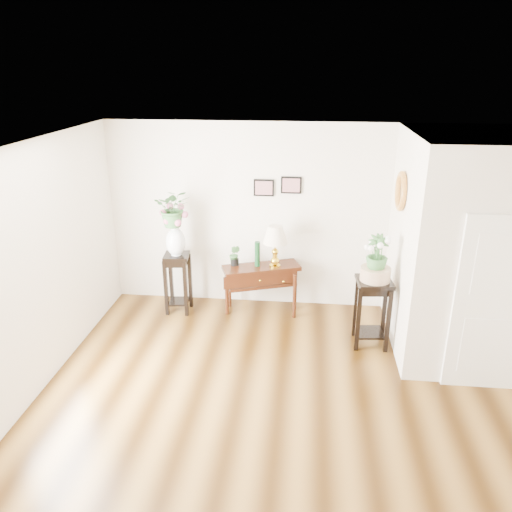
# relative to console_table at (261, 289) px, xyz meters

# --- Properties ---
(floor) EXTENTS (6.00, 5.50, 0.02)m
(floor) POSITION_rel_console_table_xyz_m (0.65, -2.37, -0.38)
(floor) COLOR brown
(floor) RESTS_ON ground
(ceiling) EXTENTS (6.00, 5.50, 0.02)m
(ceiling) POSITION_rel_console_table_xyz_m (0.65, -2.37, 2.42)
(ceiling) COLOR white
(ceiling) RESTS_ON ground
(wall_back) EXTENTS (6.00, 0.02, 2.80)m
(wall_back) POSITION_rel_console_table_xyz_m (0.65, 0.38, 1.02)
(wall_back) COLOR white
(wall_back) RESTS_ON ground
(wall_left) EXTENTS (0.02, 5.50, 2.80)m
(wall_left) POSITION_rel_console_table_xyz_m (-2.35, -2.37, 1.02)
(wall_left) COLOR white
(wall_left) RESTS_ON ground
(partition) EXTENTS (1.80, 1.95, 2.80)m
(partition) POSITION_rel_console_table_xyz_m (2.75, -0.60, 1.02)
(partition) COLOR white
(partition) RESTS_ON floor
(door) EXTENTS (0.90, 0.05, 2.10)m
(door) POSITION_rel_console_table_xyz_m (2.75, -1.60, 0.67)
(door) COLOR white
(door) RESTS_ON floor
(art_print_left) EXTENTS (0.30, 0.02, 0.25)m
(art_print_left) POSITION_rel_console_table_xyz_m (-0.00, 0.36, 1.47)
(art_print_left) COLOR black
(art_print_left) RESTS_ON wall_back
(art_print_right) EXTENTS (0.30, 0.02, 0.25)m
(art_print_right) POSITION_rel_console_table_xyz_m (0.40, 0.36, 1.52)
(art_print_right) COLOR black
(art_print_right) RESTS_ON wall_back
(wall_ornament) EXTENTS (0.07, 0.51, 0.51)m
(wall_ornament) POSITION_rel_console_table_xyz_m (1.81, -0.47, 1.67)
(wall_ornament) COLOR gold
(wall_ornament) RESTS_ON partition
(console_table) EXTENTS (1.19, 0.74, 0.76)m
(console_table) POSITION_rel_console_table_xyz_m (0.00, 0.00, 0.00)
(console_table) COLOR #391105
(console_table) RESTS_ON floor
(table_lamp) EXTENTS (0.40, 0.40, 0.63)m
(table_lamp) POSITION_rel_console_table_xyz_m (0.20, 0.00, 0.73)
(table_lamp) COLOR gold
(table_lamp) RESTS_ON console_table
(green_vase) EXTENTS (0.10, 0.10, 0.38)m
(green_vase) POSITION_rel_console_table_xyz_m (-0.06, 0.00, 0.55)
(green_vase) COLOR #10391B
(green_vase) RESTS_ON console_table
(potted_plant) EXTENTS (0.19, 0.17, 0.30)m
(potted_plant) POSITION_rel_console_table_xyz_m (-0.40, 0.00, 0.53)
(potted_plant) COLOR #397137
(potted_plant) RESTS_ON console_table
(plant_stand_a) EXTENTS (0.39, 0.39, 0.92)m
(plant_stand_a) POSITION_rel_console_table_xyz_m (-1.25, -0.09, 0.08)
(plant_stand_a) COLOR black
(plant_stand_a) RESTS_ON floor
(porcelain_vase) EXTENTS (0.31, 0.31, 0.49)m
(porcelain_vase) POSITION_rel_console_table_xyz_m (-1.25, -0.09, 0.77)
(porcelain_vase) COLOR white
(porcelain_vase) RESTS_ON plant_stand_a
(lily_arrangement) EXTENTS (0.56, 0.50, 0.55)m
(lily_arrangement) POSITION_rel_console_table_xyz_m (-1.25, -0.09, 1.22)
(lily_arrangement) COLOR #397137
(lily_arrangement) RESTS_ON porcelain_vase
(plant_stand_b) EXTENTS (0.48, 0.48, 0.94)m
(plant_stand_b) POSITION_rel_console_table_xyz_m (1.55, -0.76, 0.09)
(plant_stand_b) COLOR black
(plant_stand_b) RESTS_ON floor
(ceramic_bowl) EXTENTS (0.45, 0.45, 0.17)m
(ceramic_bowl) POSITION_rel_console_table_xyz_m (1.55, -0.76, 0.64)
(ceramic_bowl) COLOR tan
(ceramic_bowl) RESTS_ON plant_stand_b
(narcissus) EXTENTS (0.28, 0.28, 0.49)m
(narcissus) POSITION_rel_console_table_xyz_m (1.55, -0.76, 0.93)
(narcissus) COLOR #397137
(narcissus) RESTS_ON ceramic_bowl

